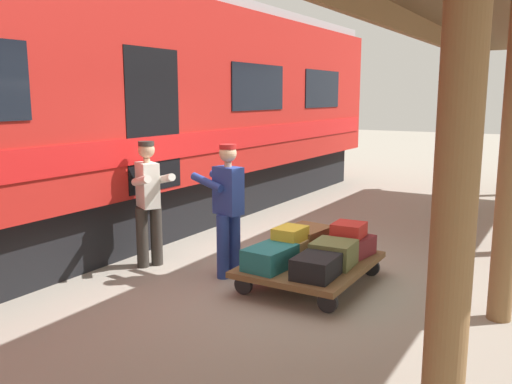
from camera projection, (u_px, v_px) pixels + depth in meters
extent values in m
plane|color=gray|center=(298.00, 281.00, 6.80)|extent=(60.00, 60.00, 0.00)
cylinder|color=brown|center=(512.00, 157.00, 5.33)|extent=(0.24, 0.24, 3.40)
cylinder|color=brown|center=(455.00, 207.00, 2.92)|extent=(0.24, 0.24, 3.40)
cube|color=brown|center=(366.00, 6.00, 5.84)|extent=(0.08, 17.87, 0.30)
cube|color=#B21E19|center=(78.00, 92.00, 8.29)|extent=(3.00, 16.66, 2.90)
cube|color=black|center=(85.00, 213.00, 8.62)|extent=(2.55, 15.82, 0.90)
cube|color=red|center=(155.00, 149.00, 7.67)|extent=(0.03, 16.32, 0.36)
cube|color=black|center=(323.00, 89.00, 12.45)|extent=(0.02, 1.83, 0.84)
cube|color=black|center=(259.00, 87.00, 9.98)|extent=(0.02, 1.83, 0.84)
cube|color=black|center=(151.00, 120.00, 7.63)|extent=(0.12, 1.10, 2.00)
cube|color=brown|center=(311.00, 264.00, 6.61)|extent=(1.33, 1.76, 0.07)
cylinder|color=black|center=(328.00, 302.00, 5.78)|extent=(0.23, 0.05, 0.23)
cylinder|color=black|center=(243.00, 285.00, 6.31)|extent=(0.23, 0.05, 0.23)
cylinder|color=black|center=(371.00, 267.00, 6.97)|extent=(0.23, 0.05, 0.23)
cylinder|color=black|center=(297.00, 255.00, 7.50)|extent=(0.23, 0.05, 0.23)
cube|color=brown|center=(334.00, 253.00, 6.43)|extent=(0.50, 0.51, 0.29)
cube|color=#1E666B|center=(270.00, 258.00, 6.32)|extent=(0.48, 0.66, 0.26)
cube|color=black|center=(317.00, 266.00, 6.03)|extent=(0.45, 0.59, 0.24)
cube|color=brown|center=(306.00, 238.00, 7.14)|extent=(0.58, 0.68, 0.29)
cube|color=maroon|center=(348.00, 246.00, 6.84)|extent=(0.57, 0.67, 0.24)
cube|color=tan|center=(289.00, 249.00, 6.74)|extent=(0.42, 0.46, 0.23)
cube|color=gold|center=(290.00, 234.00, 6.68)|extent=(0.34, 0.42, 0.17)
cube|color=#AD231E|center=(349.00, 230.00, 6.82)|extent=(0.39, 0.41, 0.18)
cylinder|color=navy|center=(234.00, 244.00, 6.97)|extent=(0.16, 0.16, 0.82)
cylinder|color=navy|center=(223.00, 247.00, 6.83)|extent=(0.16, 0.16, 0.82)
cube|color=navy|center=(228.00, 191.00, 6.78)|extent=(0.40, 0.29, 0.60)
cylinder|color=tan|center=(228.00, 164.00, 6.72)|extent=(0.09, 0.09, 0.06)
sphere|color=tan|center=(228.00, 153.00, 6.70)|extent=(0.22, 0.22, 0.22)
cylinder|color=#A51919|center=(228.00, 147.00, 6.68)|extent=(0.21, 0.21, 0.06)
cylinder|color=navy|center=(225.00, 179.00, 7.02)|extent=(0.54, 0.21, 0.21)
cylinder|color=navy|center=(207.00, 182.00, 6.79)|extent=(0.54, 0.21, 0.21)
cylinder|color=#332D28|center=(142.00, 238.00, 7.28)|extent=(0.16, 0.16, 0.82)
cylinder|color=#332D28|center=(156.00, 236.00, 7.38)|extent=(0.16, 0.16, 0.82)
cube|color=silver|center=(148.00, 185.00, 7.20)|extent=(0.42, 0.37, 0.60)
cylinder|color=tan|center=(147.00, 160.00, 7.14)|extent=(0.09, 0.09, 0.06)
sphere|color=tan|center=(146.00, 150.00, 7.12)|extent=(0.22, 0.22, 0.22)
cylinder|color=#332D28|center=(146.00, 144.00, 7.10)|extent=(0.21, 0.21, 0.06)
cylinder|color=silver|center=(141.00, 181.00, 6.92)|extent=(0.51, 0.34, 0.21)
cylinder|color=silver|center=(165.00, 179.00, 7.08)|extent=(0.51, 0.34, 0.21)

